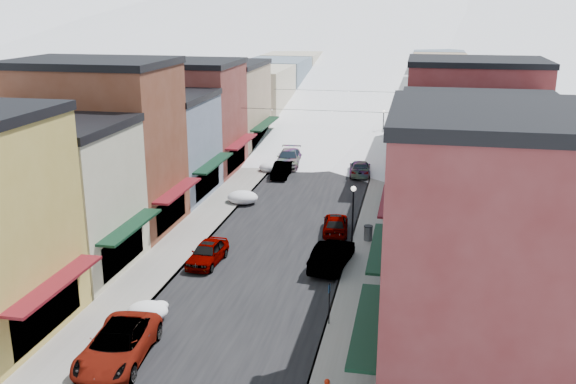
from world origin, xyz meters
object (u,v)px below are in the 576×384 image
at_px(car_silver_sedan, 207,253).
at_px(car_dark_hatch, 281,170).
at_px(streetlamp_near, 353,208).
at_px(trash_can, 368,233).
at_px(car_green_sedan, 332,255).
at_px(car_white_suv, 118,345).

bearing_deg(car_silver_sedan, car_dark_hatch, 92.52).
bearing_deg(car_silver_sedan, streetlamp_near, 30.88).
height_order(trash_can, streetlamp_near, streetlamp_near).
bearing_deg(car_dark_hatch, trash_can, -61.38).
height_order(car_green_sedan, trash_can, car_green_sedan).
bearing_deg(car_green_sedan, streetlamp_near, -95.47).
height_order(car_silver_sedan, car_green_sedan, car_green_sedan).
height_order(car_dark_hatch, car_green_sedan, car_green_sedan).
distance_m(trash_can, streetlamp_near, 2.67).
xyz_separation_m(car_white_suv, car_silver_sedan, (0.38, 12.20, -0.09)).
bearing_deg(car_dark_hatch, car_green_sedan, -72.12).
height_order(car_white_suv, car_green_sedan, car_green_sedan).
bearing_deg(trash_can, car_white_suv, -119.56).
relative_size(car_white_suv, streetlamp_near, 1.40).
height_order(car_white_suv, car_silver_sedan, car_white_suv).
bearing_deg(car_dark_hatch, streetlamp_near, -65.80).
xyz_separation_m(car_silver_sedan, car_green_sedan, (8.00, 0.94, 0.11)).
height_order(car_white_suv, car_dark_hatch, car_white_suv).
xyz_separation_m(car_green_sedan, trash_can, (1.91, 5.00, -0.15)).
bearing_deg(trash_can, car_green_sedan, -110.92).
bearing_deg(trash_can, streetlamp_near, -129.32).
relative_size(car_white_suv, trash_can, 5.54).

